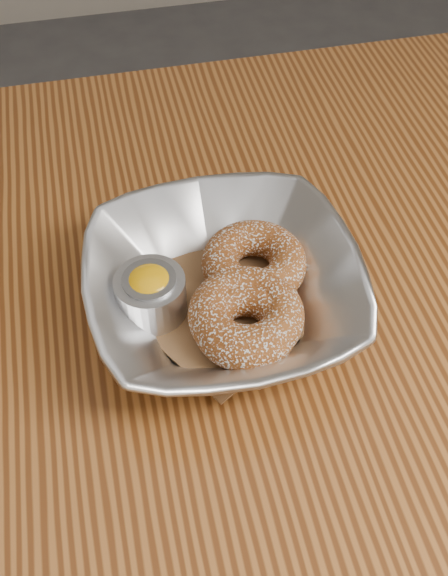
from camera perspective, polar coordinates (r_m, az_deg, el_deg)
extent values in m
plane|color=#565659|center=(1.28, 1.44, -22.78)|extent=(4.00, 4.00, 0.00)
cube|color=brown|center=(0.62, 2.73, -2.55)|extent=(1.20, 0.80, 0.04)
imported|color=silver|center=(0.58, 0.00, -0.06)|extent=(0.24, 0.24, 0.06)
cube|color=brown|center=(0.60, 0.00, -1.29)|extent=(0.20, 0.20, 0.00)
torus|color=brown|center=(0.61, 2.55, 2.17)|extent=(0.10, 0.10, 0.03)
torus|color=brown|center=(0.56, 1.84, -3.16)|extent=(0.12, 0.12, 0.03)
torus|color=brown|center=(0.57, 1.88, -2.27)|extent=(0.13, 0.13, 0.03)
cylinder|color=silver|center=(0.58, -6.19, -0.66)|extent=(0.06, 0.06, 0.04)
cylinder|color=gray|center=(0.58, -6.22, -0.41)|extent=(0.05, 0.05, 0.04)
ellipsoid|color=#FFAD07|center=(0.57, -6.32, 0.31)|extent=(0.04, 0.04, 0.03)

